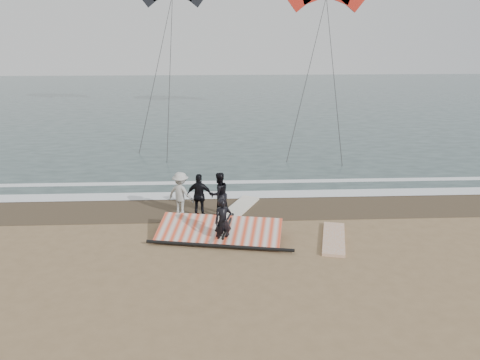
% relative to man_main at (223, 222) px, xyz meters
% --- Properties ---
extents(ground, '(120.00, 120.00, 0.00)m').
position_rel_man_main_xyz_m(ground, '(0.86, -1.27, -0.78)').
color(ground, '#8C704C').
rests_on(ground, ground).
extents(sea, '(120.00, 54.00, 0.02)m').
position_rel_man_main_xyz_m(sea, '(0.86, 31.73, -0.77)').
color(sea, '#233838').
rests_on(sea, ground).
extents(wet_sand, '(120.00, 2.80, 0.01)m').
position_rel_man_main_xyz_m(wet_sand, '(0.86, 3.23, -0.78)').
color(wet_sand, '#4C3D2B').
rests_on(wet_sand, ground).
extents(foam_near, '(120.00, 0.90, 0.01)m').
position_rel_man_main_xyz_m(foam_near, '(0.86, 4.63, -0.76)').
color(foam_near, white).
rests_on(foam_near, sea).
extents(foam_far, '(120.00, 0.45, 0.01)m').
position_rel_man_main_xyz_m(foam_far, '(0.86, 6.33, -0.76)').
color(foam_far, white).
rests_on(foam_far, sea).
extents(man_main, '(0.66, 0.53, 1.57)m').
position_rel_man_main_xyz_m(man_main, '(0.00, 0.00, 0.00)').
color(man_main, black).
rests_on(man_main, ground).
extents(board_white, '(1.27, 2.58, 0.10)m').
position_rel_man_main_xyz_m(board_white, '(3.61, 0.16, -0.73)').
color(board_white, silver).
rests_on(board_white, ground).
extents(board_cream, '(1.74, 2.64, 0.11)m').
position_rel_man_main_xyz_m(board_cream, '(0.63, 3.01, -0.73)').
color(board_cream, white).
rests_on(board_cream, ground).
extents(trio_cluster, '(2.51, 1.10, 1.65)m').
position_rel_man_main_xyz_m(trio_cluster, '(-0.88, 2.52, 0.03)').
color(trio_cluster, black).
rests_on(trio_cluster, ground).
extents(sail_rig, '(4.64, 2.46, 0.51)m').
position_rel_man_main_xyz_m(sail_rig, '(-0.20, 0.59, -0.59)').
color(sail_rig, black).
rests_on(sail_rig, ground).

